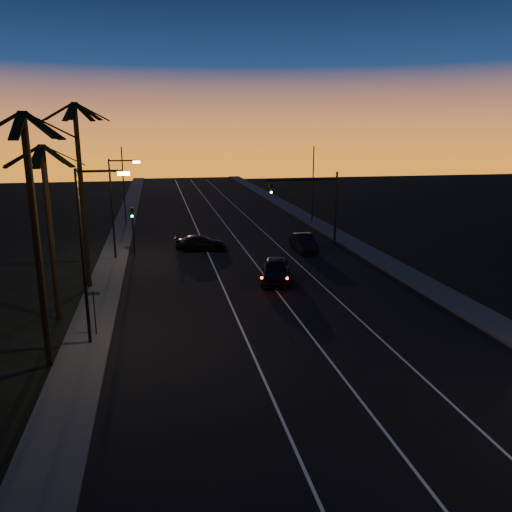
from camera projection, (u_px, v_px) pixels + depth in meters
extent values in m
cube|color=black|center=(260.00, 278.00, 37.30)|extent=(20.00, 170.00, 0.01)
cube|color=#3A3A37|center=(105.00, 286.00, 35.15)|extent=(2.40, 170.00, 0.16)
cube|color=#3A3A37|center=(398.00, 270.00, 39.41)|extent=(2.40, 170.00, 0.16)
cube|color=silver|center=(220.00, 280.00, 36.72)|extent=(0.12, 160.00, 0.01)
cube|color=silver|center=(266.00, 278.00, 37.39)|extent=(0.12, 160.00, 0.01)
cube|color=silver|center=(311.00, 275.00, 38.05)|extent=(0.12, 160.00, 0.01)
cylinder|color=black|center=(37.00, 246.00, 22.09)|extent=(0.32, 0.32, 11.50)
cube|color=black|center=(51.00, 125.00, 21.28)|extent=(2.18, 0.92, 1.18)
cube|color=black|center=(40.00, 126.00, 21.83)|extent=(1.25, 2.12, 1.18)
cube|color=black|center=(17.00, 126.00, 21.64)|extent=(1.34, 2.09, 1.18)
cube|color=black|center=(18.00, 125.00, 19.83)|extent=(0.45, 2.16, 1.18)
cube|color=black|center=(42.00, 125.00, 20.38)|extent=(1.95, 1.61, 1.18)
cylinder|color=black|center=(51.00, 236.00, 27.87)|extent=(0.32, 0.32, 10.00)
cube|color=black|center=(64.00, 155.00, 27.23)|extent=(2.18, 0.92, 1.18)
cube|color=black|center=(55.00, 155.00, 27.79)|extent=(1.25, 2.12, 1.18)
cube|color=black|center=(37.00, 155.00, 27.60)|extent=(1.34, 2.09, 1.18)
cube|color=black|center=(23.00, 155.00, 26.79)|extent=(2.18, 0.82, 1.18)
cube|color=black|center=(23.00, 156.00, 25.99)|extent=(1.90, 1.69, 1.18)
cube|color=black|center=(39.00, 156.00, 25.79)|extent=(0.45, 2.16, 1.18)
cube|color=black|center=(57.00, 156.00, 26.34)|extent=(1.95, 1.61, 1.18)
cylinder|color=black|center=(82.00, 199.00, 33.46)|extent=(0.32, 0.32, 12.50)
cube|color=black|center=(92.00, 112.00, 32.52)|extent=(2.18, 0.92, 1.18)
cube|color=black|center=(84.00, 112.00, 33.08)|extent=(1.25, 2.12, 1.18)
cube|color=black|center=(69.00, 112.00, 32.88)|extent=(1.34, 2.09, 1.18)
cube|color=black|center=(58.00, 111.00, 32.08)|extent=(2.18, 0.82, 1.18)
cube|color=black|center=(60.00, 111.00, 31.28)|extent=(1.90, 1.69, 1.18)
cube|color=black|center=(73.00, 111.00, 31.08)|extent=(0.45, 2.16, 1.18)
cube|color=black|center=(87.00, 111.00, 31.63)|extent=(1.95, 1.61, 1.18)
cylinder|color=black|center=(83.00, 261.00, 24.60)|extent=(0.16, 0.16, 9.00)
cylinder|color=black|center=(100.00, 171.00, 23.75)|extent=(2.20, 0.12, 0.12)
cube|color=#FDD865|center=(124.00, 174.00, 24.00)|extent=(0.55, 0.26, 0.16)
cylinder|color=black|center=(112.00, 210.00, 41.79)|extent=(0.16, 0.16, 8.50)
cylinder|color=black|center=(123.00, 161.00, 41.00)|extent=(2.20, 0.12, 0.12)
cube|color=#FDD865|center=(136.00, 162.00, 41.24)|extent=(0.55, 0.26, 0.16)
cylinder|color=black|center=(95.00, 314.00, 26.37)|extent=(0.06, 0.06, 2.60)
cube|color=#0C4920|center=(93.00, 293.00, 26.09)|extent=(0.70, 0.03, 0.20)
cylinder|color=black|center=(336.00, 209.00, 47.76)|extent=(0.20, 0.20, 7.00)
cylinder|color=black|center=(301.00, 180.00, 46.42)|extent=(7.00, 0.16, 0.16)
cube|color=black|center=(271.00, 189.00, 46.05)|extent=(0.32, 0.28, 1.00)
sphere|color=black|center=(271.00, 185.00, 45.81)|extent=(0.20, 0.20, 0.20)
sphere|color=black|center=(271.00, 189.00, 45.89)|extent=(0.20, 0.20, 0.20)
sphere|color=#14FF59|center=(271.00, 192.00, 45.97)|extent=(0.20, 0.20, 0.20)
cylinder|color=black|center=(133.00, 230.00, 44.50)|extent=(0.14, 0.14, 4.20)
cube|color=black|center=(132.00, 213.00, 44.11)|extent=(0.28, 0.25, 0.90)
sphere|color=black|center=(132.00, 210.00, 43.90)|extent=(0.18, 0.18, 0.18)
sphere|color=black|center=(132.00, 213.00, 43.96)|extent=(0.18, 0.18, 0.18)
sphere|color=#14FF59|center=(132.00, 216.00, 44.03)|extent=(0.18, 0.18, 0.18)
cylinder|color=black|center=(124.00, 186.00, 57.90)|extent=(0.14, 0.14, 9.00)
cylinder|color=black|center=(313.00, 185.00, 59.22)|extent=(0.14, 0.14, 9.00)
imported|color=black|center=(276.00, 270.00, 36.36)|extent=(3.28, 5.37, 1.71)
sphere|color=#FF0F05|center=(262.00, 278.00, 33.46)|extent=(0.18, 0.18, 0.18)
sphere|color=#FF0F05|center=(287.00, 278.00, 33.34)|extent=(0.18, 0.18, 0.18)
imported|color=black|center=(304.00, 242.00, 45.77)|extent=(1.69, 4.72, 1.55)
imported|color=black|center=(201.00, 243.00, 45.89)|extent=(4.99, 2.60, 1.38)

